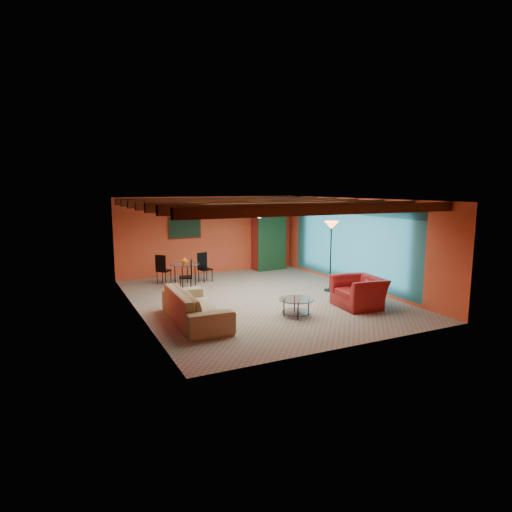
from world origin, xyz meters
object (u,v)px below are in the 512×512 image
sofa (195,306)px  coffee_table (296,307)px  dining_table (185,270)px  armoire (269,242)px  vase (184,252)px  armchair (359,292)px  potted_plant (269,209)px  floor_lamp (331,256)px

sofa → coffee_table: sofa is taller
sofa → dining_table: 3.77m
armoire → vase: (-3.57, -1.25, 0.05)m
dining_table → vase: size_ratio=8.80×
armchair → potted_plant: potted_plant is taller
dining_table → potted_plant: bearing=19.4°
potted_plant → dining_table: bearing=-160.6°
armchair → coffee_table: bearing=-85.9°
armoire → potted_plant: bearing=0.0°
coffee_table → armoire: size_ratio=0.41×
armoire → dining_table: bearing=-164.4°
sofa → dining_table: size_ratio=1.39×
potted_plant → armchair: bearing=-93.0°
coffee_table → floor_lamp: 2.92m
coffee_table → armoire: armoire is taller
armchair → floor_lamp: bearing=173.3°
sofa → floor_lamp: floor_lamp is taller
sofa → armoire: (4.41, 4.93, 0.63)m
vase → potted_plant: bearing=19.4°
coffee_table → dining_table: bearing=108.7°
dining_table → vase: vase is taller
coffee_table → armchair: bearing=-1.0°
armoire → vase: size_ratio=9.67×
coffee_table → armoire: 5.98m
armoire → vase: armoire is taller
coffee_table → floor_lamp: size_ratio=0.40×
coffee_table → vase: size_ratio=3.97×
armchair → vase: (-3.27, 4.31, 0.66)m
armchair → dining_table: (-3.27, 4.31, 0.08)m
sofa → coffee_table: bearing=-103.4°
floor_lamp → potted_plant: size_ratio=4.59×
dining_table → sofa: bearing=-102.9°
sofa → armchair: size_ratio=2.11×
armchair → coffee_table: 1.84m
sofa → armchair: bearing=-97.3°
coffee_table → sofa: bearing=165.2°
coffee_table → potted_plant: 6.26m
armchair → vase: vase is taller
vase → armoire: bearing=19.4°
floor_lamp → dining_table: bearing=145.1°
sofa → floor_lamp: size_ratio=1.23×
armchair → armoire: bearing=-177.9°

